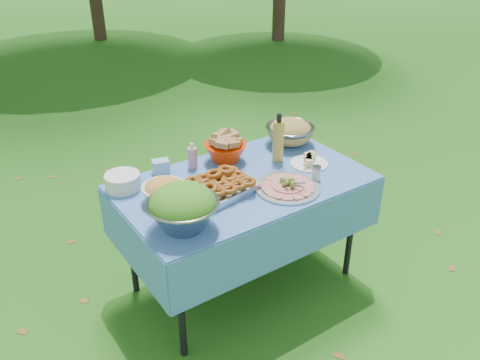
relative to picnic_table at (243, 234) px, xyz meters
name	(u,v)px	position (x,y,z in m)	size (l,w,h in m)	color
ground	(243,281)	(0.00, 0.00, -0.38)	(80.00, 80.00, 0.00)	#10370A
picnic_table	(243,234)	(0.00, 0.00, 0.00)	(1.46, 0.86, 0.76)	#79B2E8
salad_bowl	(183,207)	(-0.52, -0.23, 0.50)	(0.36, 0.36, 0.24)	gray
pasta_bowl_white	(164,190)	(-0.48, 0.06, 0.45)	(0.24, 0.24, 0.14)	white
plate_stack	(123,181)	(-0.62, 0.32, 0.43)	(0.20, 0.20, 0.09)	white
wipes_box	(161,167)	(-0.36, 0.36, 0.43)	(0.10, 0.07, 0.09)	#8DBED6
sanitizer_bottle	(192,156)	(-0.16, 0.32, 0.46)	(0.06, 0.06, 0.16)	#CF7E8C
bread_bowl	(225,148)	(0.06, 0.29, 0.47)	(0.27, 0.27, 0.18)	#EC2D02
pasta_bowl_steel	(290,131)	(0.56, 0.26, 0.47)	(0.33, 0.33, 0.17)	gray
fried_tray	(221,186)	(-0.18, -0.04, 0.42)	(0.38, 0.27, 0.09)	silver
charcuterie_platter	(288,182)	(0.16, -0.22, 0.42)	(0.37, 0.37, 0.09)	#B7BBBF
oil_bottle	(278,137)	(0.33, 0.10, 0.54)	(0.07, 0.07, 0.32)	gold
cheese_plate	(309,160)	(0.46, -0.05, 0.41)	(0.24, 0.24, 0.06)	white
shaker	(316,173)	(0.37, -0.22, 0.42)	(0.05, 0.05, 0.09)	silver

